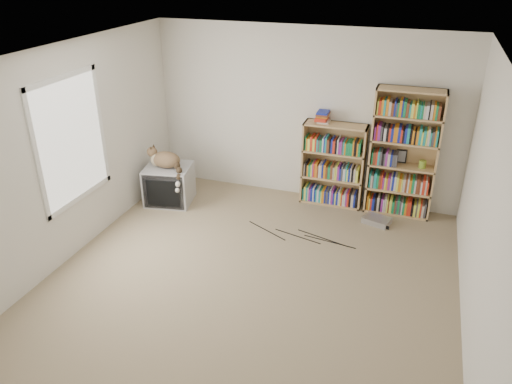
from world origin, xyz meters
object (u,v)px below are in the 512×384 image
(cat, at_px, (168,163))
(dvd_player, at_px, (377,220))
(crt_tv, at_px, (169,184))
(bookcase_tall, at_px, (403,156))
(bookcase_short, at_px, (333,168))

(cat, xyz_separation_m, dvd_player, (2.96, 0.39, -0.61))
(crt_tv, height_order, cat, cat)
(bookcase_tall, xyz_separation_m, dvd_player, (-0.22, -0.43, -0.81))
(bookcase_short, bearing_deg, bookcase_tall, -0.10)
(cat, height_order, dvd_player, cat)
(cat, xyz_separation_m, bookcase_short, (2.24, 0.82, -0.10))
(crt_tv, height_order, bookcase_tall, bookcase_tall)
(cat, distance_m, bookcase_tall, 3.29)
(bookcase_short, bearing_deg, dvd_player, -30.88)
(bookcase_tall, relative_size, bookcase_short, 1.47)
(bookcase_tall, relative_size, dvd_player, 5.04)
(cat, distance_m, dvd_player, 3.05)
(crt_tv, relative_size, dvd_player, 2.09)
(crt_tv, relative_size, bookcase_tall, 0.41)
(crt_tv, xyz_separation_m, bookcase_short, (2.28, 0.75, 0.27))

